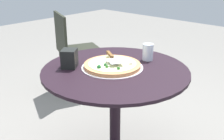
{
  "coord_description": "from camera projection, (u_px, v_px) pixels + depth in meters",
  "views": [
    {
      "loc": [
        1.08,
        0.97,
        1.3
      ],
      "look_at": [
        0.0,
        -0.02,
        0.71
      ],
      "focal_mm": 42.01,
      "sensor_mm": 36.0,
      "label": 1
    }
  ],
  "objects": [
    {
      "name": "drinking_cup",
      "position": [
        148.0,
        52.0,
        1.69
      ],
      "size": [
        0.07,
        0.07,
        0.11
      ],
      "primitive_type": "cylinder",
      "color": "silver",
      "rests_on": "patio_table"
    },
    {
      "name": "pizza_server",
      "position": [
        112.0,
        58.0,
        1.59
      ],
      "size": [
        0.15,
        0.21,
        0.02
      ],
      "color": "silver",
      "rests_on": "pizza_on_tray"
    },
    {
      "name": "patio_table",
      "position": [
        115.0,
        98.0,
        1.64
      ],
      "size": [
        0.88,
        0.88,
        0.73
      ],
      "color": "black",
      "rests_on": "ground"
    },
    {
      "name": "pizza_on_tray",
      "position": [
        112.0,
        65.0,
        1.57
      ],
      "size": [
        0.37,
        0.37,
        0.05
      ],
      "color": "silver",
      "rests_on": "patio_table"
    },
    {
      "name": "napkin_dispenser",
      "position": [
        69.0,
        58.0,
        1.56
      ],
      "size": [
        0.13,
        0.12,
        0.11
      ],
      "primitive_type": "cube",
      "rotation": [
        0.0,
        0.0,
        3.78
      ],
      "color": "black",
      "rests_on": "patio_table"
    },
    {
      "name": "patio_chair_far",
      "position": [
        73.0,
        46.0,
        2.74
      ],
      "size": [
        0.56,
        0.56,
        0.86
      ],
      "color": "#272A1F",
      "rests_on": "ground"
    }
  ]
}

